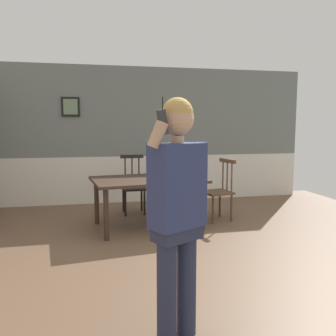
{
  "coord_description": "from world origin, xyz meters",
  "views": [
    {
      "loc": [
        -1.17,
        -3.65,
        1.53
      ],
      "look_at": [
        -0.49,
        -0.47,
        1.14
      ],
      "focal_mm": 37.77,
      "sensor_mm": 36.0,
      "label": 1
    }
  ],
  "objects_px": {
    "chair_by_doorway": "(133,186)",
    "person_figure": "(178,204)",
    "chair_near_window": "(219,191)",
    "dining_table": "(148,184)"
  },
  "relations": [
    {
      "from": "chair_by_doorway",
      "to": "person_figure",
      "type": "xyz_separation_m",
      "value": [
        -0.11,
        -3.73,
        0.51
      ]
    },
    {
      "from": "chair_by_doorway",
      "to": "person_figure",
      "type": "bearing_deg",
      "value": 87.35
    },
    {
      "from": "chair_near_window",
      "to": "person_figure",
      "type": "distance_m",
      "value": 3.34
    },
    {
      "from": "dining_table",
      "to": "chair_by_doorway",
      "type": "xyz_separation_m",
      "value": [
        -0.12,
        0.91,
        -0.19
      ]
    },
    {
      "from": "chair_near_window",
      "to": "chair_by_doorway",
      "type": "height_order",
      "value": "chair_by_doorway"
    },
    {
      "from": "dining_table",
      "to": "person_figure",
      "type": "height_order",
      "value": "person_figure"
    },
    {
      "from": "chair_near_window",
      "to": "chair_by_doorway",
      "type": "bearing_deg",
      "value": 48.29
    },
    {
      "from": "dining_table",
      "to": "chair_near_window",
      "type": "distance_m",
      "value": 1.21
    },
    {
      "from": "dining_table",
      "to": "chair_by_doorway",
      "type": "distance_m",
      "value": 0.93
    },
    {
      "from": "dining_table",
      "to": "chair_by_doorway",
      "type": "bearing_deg",
      "value": 97.32
    }
  ]
}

